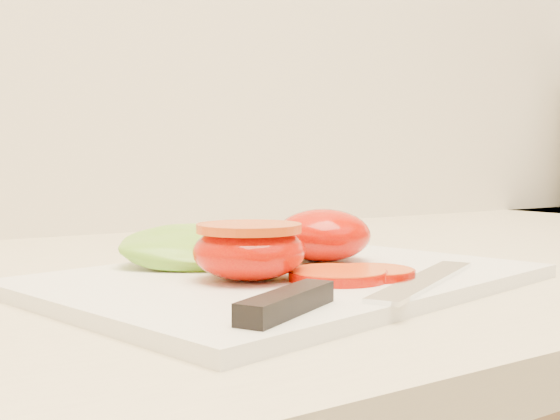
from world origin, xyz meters
TOP-DOWN VIEW (x-y plane):
  - cutting_board at (-0.63, 1.57)m, footprint 0.39×0.32m
  - tomato_half_dome at (-0.57, 1.60)m, footprint 0.08×0.08m
  - tomato_half_cut at (-0.67, 1.56)m, footprint 0.08×0.08m
  - tomato_slice_0 at (-0.62, 1.52)m, footprint 0.07×0.07m
  - tomato_slice_1 at (-0.59, 1.52)m, footprint 0.06×0.06m
  - lettuce_leaf_0 at (-0.65, 1.64)m, footprint 0.16×0.12m
  - lettuce_leaf_1 at (-0.61, 1.65)m, footprint 0.13×0.11m
  - knife at (-0.65, 1.47)m, footprint 0.25×0.10m

SIDE VIEW (x-z plane):
  - cutting_board at x=-0.63m, z-range 0.93..0.94m
  - tomato_slice_1 at x=-0.59m, z-range 0.94..0.95m
  - tomato_slice_0 at x=-0.62m, z-range 0.94..0.95m
  - knife at x=-0.65m, z-range 0.94..0.95m
  - lettuce_leaf_1 at x=-0.61m, z-range 0.94..0.96m
  - lettuce_leaf_0 at x=-0.65m, z-range 0.94..0.97m
  - tomato_half_cut at x=-0.67m, z-range 0.94..0.98m
  - tomato_half_dome at x=-0.57m, z-range 0.94..0.98m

